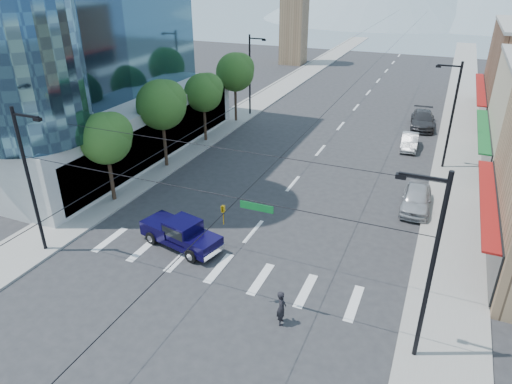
# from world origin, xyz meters

# --- Properties ---
(ground) EXTENTS (160.00, 160.00, 0.00)m
(ground) POSITION_xyz_m (0.00, 0.00, 0.00)
(ground) COLOR #28282B
(ground) RESTS_ON ground
(sidewalk_left) EXTENTS (4.00, 120.00, 0.15)m
(sidewalk_left) POSITION_xyz_m (-12.00, 40.00, 0.07)
(sidewalk_left) COLOR gray
(sidewalk_left) RESTS_ON ground
(sidewalk_right) EXTENTS (4.00, 120.00, 0.15)m
(sidewalk_right) POSITION_xyz_m (12.00, 40.00, 0.07)
(sidewalk_right) COLOR gray
(sidewalk_right) RESTS_ON ground
(tree_near) EXTENTS (3.65, 3.64, 6.71)m
(tree_near) POSITION_xyz_m (-11.07, 6.10, 4.99)
(tree_near) COLOR black
(tree_near) RESTS_ON ground
(tree_midnear) EXTENTS (4.09, 4.09, 7.52)m
(tree_midnear) POSITION_xyz_m (-11.07, 13.10, 5.59)
(tree_midnear) COLOR black
(tree_midnear) RESTS_ON ground
(tree_midfar) EXTENTS (3.65, 3.64, 6.71)m
(tree_midfar) POSITION_xyz_m (-11.07, 20.10, 4.99)
(tree_midfar) COLOR black
(tree_midfar) RESTS_ON ground
(tree_far) EXTENTS (4.09, 4.09, 7.52)m
(tree_far) POSITION_xyz_m (-11.07, 27.10, 5.59)
(tree_far) COLOR black
(tree_far) RESTS_ON ground
(signal_rig) EXTENTS (21.80, 0.20, 9.00)m
(signal_rig) POSITION_xyz_m (0.19, -1.00, 4.64)
(signal_rig) COLOR black
(signal_rig) RESTS_ON ground
(lamp_pole_nw) EXTENTS (2.00, 0.25, 9.00)m
(lamp_pole_nw) POSITION_xyz_m (-10.67, 30.00, 4.94)
(lamp_pole_nw) COLOR black
(lamp_pole_nw) RESTS_ON ground
(lamp_pole_ne) EXTENTS (2.00, 0.25, 9.00)m
(lamp_pole_ne) POSITION_xyz_m (10.67, 22.00, 4.94)
(lamp_pole_ne) COLOR black
(lamp_pole_ne) RESTS_ON ground
(pickup_truck) EXTENTS (5.70, 3.08, 1.83)m
(pickup_truck) POSITION_xyz_m (-3.44, 2.71, 0.96)
(pickup_truck) COLOR #0B0632
(pickup_truck) RESTS_ON ground
(pedestrian) EXTENTS (0.67, 0.80, 1.88)m
(pedestrian) POSITION_xyz_m (4.63, -1.32, 0.94)
(pedestrian) COLOR black
(pedestrian) RESTS_ON ground
(parked_car_near) EXTENTS (2.08, 4.94, 1.67)m
(parked_car_near) POSITION_xyz_m (9.40, 13.38, 0.83)
(parked_car_near) COLOR #B2B2B7
(parked_car_near) RESTS_ON ground
(parked_car_mid) EXTENTS (1.71, 4.31, 1.40)m
(parked_car_mid) POSITION_xyz_m (7.60, 25.84, 0.70)
(parked_car_mid) COLOR #BABABA
(parked_car_mid) RESTS_ON ground
(parked_car_far) EXTENTS (2.90, 6.05, 1.70)m
(parked_car_far) POSITION_xyz_m (8.15, 32.94, 0.85)
(parked_car_far) COLOR #313134
(parked_car_far) RESTS_ON ground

